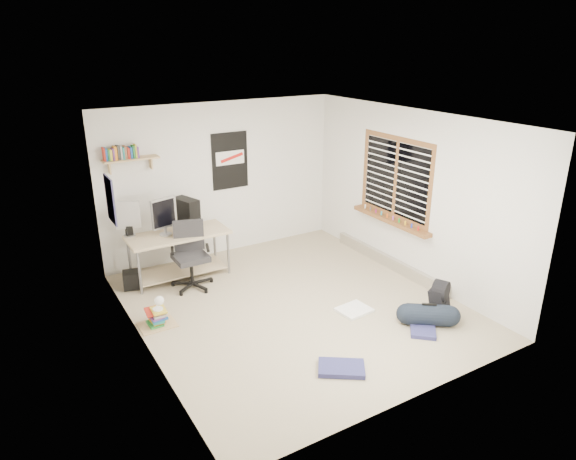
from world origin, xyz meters
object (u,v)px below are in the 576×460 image
desk (180,254)px  office_chair (191,256)px  duffel_bag (428,315)px  backpack (439,301)px  book_stack (156,315)px

desk → office_chair: (0.02, -0.42, 0.12)m
office_chair → duffel_bag: 3.36m
office_chair → duffel_bag: office_chair is taller
backpack → duffel_bag: size_ratio=0.72×
book_stack → duffel_bag: bearing=-30.5°
backpack → duffel_bag: 0.31m
backpack → duffel_bag: duffel_bag is taller
backpack → desk: bearing=106.6°
desk → backpack: (2.49, -2.85, -0.16)m
office_chair → duffel_bag: (2.17, -2.53, -0.35)m
office_chair → backpack: (2.47, -2.43, -0.29)m
desk → duffel_bag: size_ratio=2.76×
desk → backpack: bearing=-62.6°
duffel_bag → backpack: bearing=55.5°
desk → book_stack: size_ratio=3.43×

